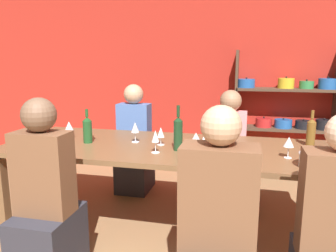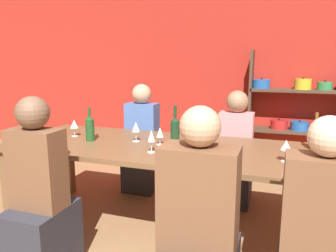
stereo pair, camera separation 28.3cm
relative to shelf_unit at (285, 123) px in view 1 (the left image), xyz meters
name	(u,v)px [view 1 (the left image)]	position (x,y,z in m)	size (l,w,h in m)	color
wall_back_red	(207,70)	(-1.11, 0.20, 0.71)	(8.80, 0.06, 2.70)	red
shelf_unit	(285,123)	(0.00, 0.00, 0.00)	(1.33, 0.30, 1.62)	#4C3828
dining_table	(165,154)	(-1.19, -2.05, 0.05)	(2.74, 1.03, 0.77)	brown
mixing_bowl	(319,160)	(-0.05, -2.39, 0.18)	(0.27, 0.27, 0.10)	#B7BABC
wine_bottle_green	(178,133)	(-1.05, -2.16, 0.27)	(0.07, 0.07, 0.36)	#19381E
wine_bottle_dark	(311,132)	(0.00, -1.79, 0.25)	(0.07, 0.07, 0.31)	brown
wine_bottle_amber	(87,129)	(-1.87, -2.10, 0.25)	(0.08, 0.08, 0.30)	#1E4C23
wine_glass_red_a	(196,142)	(-0.88, -2.38, 0.26)	(0.08, 0.08, 0.18)	white
wine_glass_empty_a	(289,142)	(-0.22, -2.19, 0.25)	(0.08, 0.08, 0.16)	white
wine_glass_white_a	(135,128)	(-1.47, -1.99, 0.25)	(0.07, 0.07, 0.18)	white
wine_glass_white_b	(203,142)	(-0.84, -2.27, 0.23)	(0.07, 0.07, 0.15)	white
wine_glass_white_c	(155,137)	(-1.21, -2.28, 0.25)	(0.07, 0.07, 0.18)	white
wine_glass_empty_b	(69,126)	(-2.11, -1.99, 0.24)	(0.08, 0.08, 0.16)	white
wine_glass_red_b	(161,133)	(-1.23, -2.03, 0.23)	(0.07, 0.07, 0.15)	white
wine_glass_red_c	(196,138)	(-0.91, -2.16, 0.24)	(0.08, 0.08, 0.15)	white
person_near_a	(47,215)	(-1.80, -2.88, -0.17)	(0.36, 0.45, 1.25)	#2D2D38
person_far_a	(229,159)	(-0.69, -1.25, -0.19)	(0.34, 0.43, 1.19)	#2D2D38
person_near_b	(217,243)	(-0.67, -2.94, -0.19)	(0.42, 0.53, 1.25)	#2D2D38
person_far_b	(135,151)	(-1.75, -1.22, -0.18)	(0.36, 0.45, 1.22)	#2D2D38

